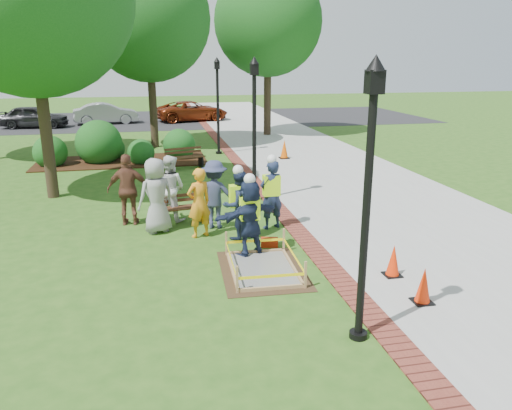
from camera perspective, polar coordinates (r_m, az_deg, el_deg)
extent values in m
plane|color=#285116|center=(10.48, -1.33, -7.24)|extent=(100.00, 100.00, 0.00)
cube|color=#9E9E99|center=(20.99, 7.10, 4.79)|extent=(6.00, 60.00, 0.02)
cube|color=maroon|center=(20.18, -1.69, 4.45)|extent=(0.50, 60.00, 0.03)
cube|color=#381E0F|center=(21.87, -15.04, 4.85)|extent=(7.00, 3.00, 0.05)
cube|color=black|center=(36.72, -9.25, 9.67)|extent=(36.00, 12.00, 0.01)
cube|color=#47331E|center=(10.37, 0.77, -7.46)|extent=(1.80, 2.38, 0.01)
cube|color=gray|center=(10.37, 0.77, -7.39)|extent=(1.28, 1.85, 0.04)
cube|color=tan|center=(10.36, 0.77, -7.28)|extent=(1.41, 1.98, 0.08)
cube|color=tan|center=(10.27, 0.78, -6.08)|extent=(1.44, 2.01, 0.55)
cube|color=yellow|center=(10.26, 0.78, -5.96)|extent=(1.39, 1.96, 0.06)
cube|color=#4D2E1A|center=(13.26, -8.87, -0.34)|extent=(1.43, 0.62, 0.04)
cube|color=#4D2E1A|center=(13.41, -9.11, 0.78)|extent=(1.37, 0.26, 0.22)
cube|color=black|center=(13.32, -8.83, -1.25)|extent=(1.31, 0.65, 0.40)
cube|color=brown|center=(19.92, -8.12, 5.44)|extent=(1.56, 0.76, 0.04)
cube|color=brown|center=(20.11, -8.35, 6.20)|extent=(1.47, 0.37, 0.24)
cube|color=black|center=(19.97, -8.09, 4.77)|extent=(1.44, 0.79, 0.44)
cube|color=black|center=(9.55, 18.43, -10.47)|extent=(0.35, 0.35, 0.05)
cone|color=#F22D07|center=(9.40, 18.62, -8.61)|extent=(0.27, 0.27, 0.64)
cube|color=black|center=(10.47, 15.29, -7.74)|extent=(0.34, 0.34, 0.04)
cone|color=red|center=(10.34, 15.43, -6.05)|extent=(0.27, 0.27, 0.63)
cube|color=black|center=(21.81, 3.24, 5.37)|extent=(0.42, 0.42, 0.05)
cone|color=#E65607|center=(21.73, 3.26, 6.44)|extent=(0.33, 0.33, 0.77)
cube|color=#AA2A0D|center=(11.61, 1.54, -4.29)|extent=(0.43, 0.30, 0.20)
cylinder|color=black|center=(7.46, 12.40, -1.97)|extent=(0.12, 0.12, 3.80)
cube|color=black|center=(7.10, 13.41, 13.53)|extent=(0.22, 0.22, 0.32)
cone|color=black|center=(7.10, 13.55, 15.54)|extent=(0.28, 0.28, 0.22)
cylinder|color=black|center=(8.22, 11.59, -14.30)|extent=(0.28, 0.28, 0.10)
cylinder|color=black|center=(14.92, -0.20, 7.55)|extent=(0.12, 0.12, 3.80)
cube|color=black|center=(14.74, -0.21, 15.25)|extent=(0.22, 0.22, 0.32)
cone|color=black|center=(14.74, -0.21, 16.22)|extent=(0.28, 0.28, 0.22)
cylinder|color=black|center=(15.32, -0.19, 0.70)|extent=(0.28, 0.28, 0.10)
cylinder|color=black|center=(22.75, -4.37, 10.58)|extent=(0.12, 0.12, 3.80)
cube|color=black|center=(22.63, -4.48, 15.62)|extent=(0.22, 0.22, 0.32)
cone|color=black|center=(22.63, -4.50, 16.26)|extent=(0.28, 0.28, 0.22)
cylinder|color=black|center=(23.01, -4.27, 5.99)|extent=(0.28, 0.28, 0.10)
cylinder|color=#3D2D1E|center=(16.55, -23.03, 9.11)|extent=(0.35, 0.35, 4.92)
cylinder|color=#3D2D1E|center=(24.95, -11.76, 12.09)|extent=(0.37, 0.37, 4.91)
sphere|color=#164D18|center=(24.95, -12.25, 20.15)|extent=(5.78, 5.78, 5.78)
cylinder|color=#3D2D1E|center=(28.47, 1.32, 13.03)|extent=(0.40, 0.40, 5.02)
sphere|color=#164D18|center=(28.49, 1.37, 20.25)|extent=(5.83, 5.83, 5.83)
sphere|color=#164D18|center=(21.90, -22.30, 4.13)|extent=(1.34, 1.34, 1.34)
sphere|color=#164D18|center=(22.00, -17.34, 4.67)|extent=(1.91, 1.91, 1.91)
sphere|color=#164D18|center=(21.28, -12.93, 4.63)|extent=(1.10, 1.10, 1.10)
sphere|color=#164D18|center=(22.11, -8.71, 5.29)|extent=(1.39, 1.39, 1.39)
sphere|color=#164D18|center=(22.72, -15.96, 5.14)|extent=(1.03, 1.03, 1.03)
imported|color=gray|center=(12.57, -11.35, 1.05)|extent=(0.71, 0.61, 1.88)
imported|color=orange|center=(12.08, -6.54, 0.23)|extent=(0.64, 0.54, 1.71)
imported|color=silver|center=(13.47, -9.80, 1.91)|extent=(0.67, 0.63, 1.77)
imported|color=brown|center=(13.31, -14.35, 1.68)|extent=(0.64, 0.45, 1.87)
imported|color=#303654|center=(12.70, -4.73, 1.19)|extent=(0.64, 0.50, 1.76)
imported|color=#17203D|center=(10.88, -0.72, -1.52)|extent=(0.64, 0.54, 1.70)
cube|color=#BCFF15|center=(10.81, -0.72, -0.30)|extent=(0.42, 0.26, 0.52)
sphere|color=white|center=(10.64, -0.73, 2.98)|extent=(0.25, 0.25, 0.25)
imported|color=#161A39|center=(12.62, 1.77, 1.17)|extent=(0.65, 0.53, 1.77)
cube|color=#BCFF15|center=(12.55, 1.78, 2.27)|extent=(0.42, 0.26, 0.52)
sphere|color=white|center=(12.41, 1.81, 5.22)|extent=(0.25, 0.25, 0.25)
imported|color=#1A2645|center=(11.90, -2.02, -0.03)|extent=(0.62, 0.50, 1.67)
cube|color=#BCFF15|center=(11.84, -2.04, 1.06)|extent=(0.42, 0.26, 0.52)
sphere|color=white|center=(11.69, -2.07, 4.00)|extent=(0.25, 0.25, 0.25)
imported|color=#242426|center=(34.57, -23.94, 8.07)|extent=(2.48, 4.82, 1.51)
imported|color=#97969B|center=(35.07, -16.66, 8.88)|extent=(2.51, 4.76, 1.49)
imported|color=maroon|center=(35.47, -7.29, 9.51)|extent=(3.03, 4.93, 1.50)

